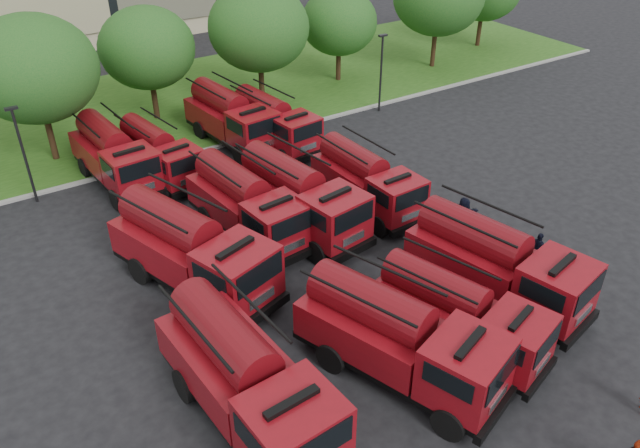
{
  "coord_description": "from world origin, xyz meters",
  "views": [
    {
      "loc": [
        -12.89,
        -13.67,
        16.19
      ],
      "look_at": [
        -0.6,
        5.15,
        1.8
      ],
      "focal_mm": 35.0,
      "sensor_mm": 36.0,
      "label": 1
    }
  ],
  "objects_px": {
    "fire_truck_4": "(192,251)",
    "fire_truck_9": "(158,153)",
    "fire_truck_2": "(458,315)",
    "firefighter_5": "(460,233)",
    "firefighter_3": "(467,265)",
    "firefighter_4": "(234,348)",
    "fire_truck_5": "(247,204)",
    "fire_truck_10": "(231,118)",
    "fire_truck_8": "(114,156)",
    "fire_truck_3": "(496,263)",
    "fire_truck_7": "(366,181)",
    "fire_truck_1": "(398,338)",
    "firefighter_2": "(534,264)",
    "fire_truck_6": "(299,197)",
    "fire_truck_0": "(246,379)",
    "fire_truck_11": "(273,122)"
  },
  "relations": [
    {
      "from": "fire_truck_0",
      "to": "fire_truck_8",
      "type": "bearing_deg",
      "value": 81.57
    },
    {
      "from": "fire_truck_8",
      "to": "fire_truck_9",
      "type": "xyz_separation_m",
      "value": [
        2.12,
        -0.65,
        -0.17
      ]
    },
    {
      "from": "fire_truck_1",
      "to": "firefighter_5",
      "type": "distance_m",
      "value": 10.0
    },
    {
      "from": "fire_truck_9",
      "to": "fire_truck_4",
      "type": "bearing_deg",
      "value": -111.43
    },
    {
      "from": "fire_truck_2",
      "to": "fire_truck_7",
      "type": "bearing_deg",
      "value": 55.42
    },
    {
      "from": "fire_truck_9",
      "to": "firefighter_2",
      "type": "xyz_separation_m",
      "value": [
        10.74,
        -16.58,
        -1.45
      ]
    },
    {
      "from": "fire_truck_9",
      "to": "firefighter_3",
      "type": "xyz_separation_m",
      "value": [
        8.21,
        -15.0,
        -1.45
      ]
    },
    {
      "from": "fire_truck_6",
      "to": "fire_truck_9",
      "type": "relative_size",
      "value": 1.18
    },
    {
      "from": "firefighter_2",
      "to": "fire_truck_0",
      "type": "bearing_deg",
      "value": 90.58
    },
    {
      "from": "fire_truck_7",
      "to": "fire_truck_2",
      "type": "bearing_deg",
      "value": -110.32
    },
    {
      "from": "fire_truck_3",
      "to": "fire_truck_9",
      "type": "bearing_deg",
      "value": 101.25
    },
    {
      "from": "fire_truck_9",
      "to": "firefighter_4",
      "type": "bearing_deg",
      "value": -109.11
    },
    {
      "from": "fire_truck_1",
      "to": "firefighter_2",
      "type": "distance_m",
      "value": 9.53
    },
    {
      "from": "fire_truck_10",
      "to": "fire_truck_4",
      "type": "bearing_deg",
      "value": -128.81
    },
    {
      "from": "fire_truck_5",
      "to": "fire_truck_7",
      "type": "bearing_deg",
      "value": -15.38
    },
    {
      "from": "fire_truck_1",
      "to": "fire_truck_10",
      "type": "xyz_separation_m",
      "value": [
        3.69,
        20.08,
        -0.06
      ]
    },
    {
      "from": "firefighter_5",
      "to": "firefighter_2",
      "type": "bearing_deg",
      "value": 121.22
    },
    {
      "from": "firefighter_2",
      "to": "firefighter_4",
      "type": "distance_m",
      "value": 13.6
    },
    {
      "from": "fire_truck_0",
      "to": "firefighter_3",
      "type": "xyz_separation_m",
      "value": [
        11.85,
        2.19,
        -1.77
      ]
    },
    {
      "from": "fire_truck_6",
      "to": "fire_truck_7",
      "type": "height_order",
      "value": "fire_truck_6"
    },
    {
      "from": "fire_truck_3",
      "to": "fire_truck_7",
      "type": "bearing_deg",
      "value": 77.79
    },
    {
      "from": "fire_truck_5",
      "to": "firefighter_4",
      "type": "height_order",
      "value": "fire_truck_5"
    },
    {
      "from": "fire_truck_6",
      "to": "fire_truck_9",
      "type": "height_order",
      "value": "fire_truck_6"
    },
    {
      "from": "fire_truck_4",
      "to": "firefighter_2",
      "type": "bearing_deg",
      "value": -44.55
    },
    {
      "from": "fire_truck_5",
      "to": "fire_truck_8",
      "type": "height_order",
      "value": "fire_truck_5"
    },
    {
      "from": "fire_truck_2",
      "to": "firefighter_5",
      "type": "distance_m",
      "value": 7.92
    },
    {
      "from": "firefighter_2",
      "to": "firefighter_5",
      "type": "xyz_separation_m",
      "value": [
        -0.95,
        3.63,
        0.0
      ]
    },
    {
      "from": "fire_truck_4",
      "to": "fire_truck_11",
      "type": "xyz_separation_m",
      "value": [
        9.37,
        9.96,
        -0.27
      ]
    },
    {
      "from": "fire_truck_4",
      "to": "firefighter_4",
      "type": "distance_m",
      "value": 4.54
    },
    {
      "from": "fire_truck_6",
      "to": "fire_truck_8",
      "type": "bearing_deg",
      "value": 113.8
    },
    {
      "from": "fire_truck_7",
      "to": "firefighter_5",
      "type": "xyz_separation_m",
      "value": [
        2.36,
        -4.33,
        -1.52
      ]
    },
    {
      "from": "fire_truck_5",
      "to": "fire_truck_10",
      "type": "xyz_separation_m",
      "value": [
        3.84,
        9.39,
        0.01
      ]
    },
    {
      "from": "firefighter_3",
      "to": "firefighter_4",
      "type": "distance_m",
      "value": 10.89
    },
    {
      "from": "fire_truck_3",
      "to": "firefighter_4",
      "type": "height_order",
      "value": "fire_truck_3"
    },
    {
      "from": "fire_truck_6",
      "to": "fire_truck_11",
      "type": "distance_m",
      "value": 9.22
    },
    {
      "from": "fire_truck_0",
      "to": "fire_truck_9",
      "type": "distance_m",
      "value": 17.57
    },
    {
      "from": "fire_truck_6",
      "to": "fire_truck_11",
      "type": "bearing_deg",
      "value": 59.48
    },
    {
      "from": "firefighter_3",
      "to": "firefighter_5",
      "type": "relative_size",
      "value": 1.0
    },
    {
      "from": "fire_truck_3",
      "to": "firefighter_4",
      "type": "relative_size",
      "value": 4.96
    },
    {
      "from": "fire_truck_3",
      "to": "fire_truck_10",
      "type": "distance_m",
      "value": 19.03
    },
    {
      "from": "fire_truck_3",
      "to": "firefighter_3",
      "type": "bearing_deg",
      "value": 57.3
    },
    {
      "from": "firefighter_5",
      "to": "fire_truck_10",
      "type": "bearing_deg",
      "value": -56.13
    },
    {
      "from": "fire_truck_4",
      "to": "fire_truck_9",
      "type": "distance_m",
      "value": 10.17
    },
    {
      "from": "fire_truck_1",
      "to": "fire_truck_5",
      "type": "distance_m",
      "value": 10.68
    },
    {
      "from": "fire_truck_6",
      "to": "firefighter_3",
      "type": "xyz_separation_m",
      "value": [
        4.6,
        -6.52,
        -1.71
      ]
    },
    {
      "from": "fire_truck_2",
      "to": "fire_truck_1",
      "type": "bearing_deg",
      "value": 162.02
    },
    {
      "from": "fire_truck_0",
      "to": "fire_truck_9",
      "type": "xyz_separation_m",
      "value": [
        3.63,
        17.19,
        -0.32
      ]
    },
    {
      "from": "fire_truck_4",
      "to": "fire_truck_5",
      "type": "distance_m",
      "value": 4.3
    },
    {
      "from": "fire_truck_0",
      "to": "fire_truck_4",
      "type": "distance_m",
      "value": 7.41
    },
    {
      "from": "fire_truck_4",
      "to": "fire_truck_9",
      "type": "relative_size",
      "value": 1.26
    }
  ]
}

